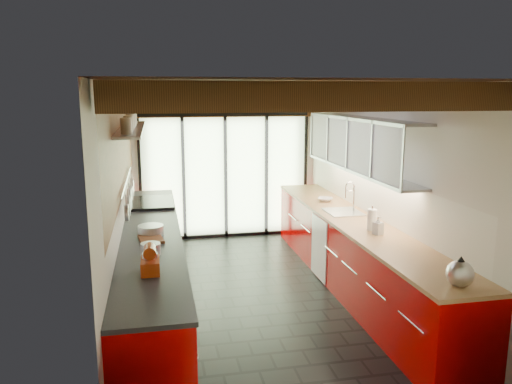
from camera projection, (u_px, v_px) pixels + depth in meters
ground at (257, 296)px, 6.28m from camera, size 5.50×5.50×0.00m
room_shell at (257, 166)px, 5.95m from camera, size 5.50×5.50×5.50m
ceiling_beams at (251, 97)px, 6.16m from camera, size 3.14×5.06×4.90m
glass_door at (225, 143)px, 8.54m from camera, size 2.95×0.10×2.90m
left_counter at (152, 268)px, 5.94m from camera, size 0.68×5.00×0.92m
range_stove at (152, 234)px, 7.33m from camera, size 0.66×0.90×0.97m
right_counter at (353, 254)px, 6.44m from camera, size 0.68×5.00×0.92m
sink_assembly at (344, 210)px, 6.73m from camera, size 0.45×0.52×0.43m
upper_cabinets_right at (360, 144)px, 6.48m from camera, size 0.34×3.00×3.00m
left_wall_fixtures at (131, 151)px, 5.80m from camera, size 0.28×2.60×0.96m
stand_mixer at (150, 261)px, 4.48m from camera, size 0.17×0.29×0.26m
pot_large at (151, 249)px, 4.94m from camera, size 0.22×0.22×0.13m
pot_small at (151, 230)px, 5.66m from camera, size 0.30×0.30×0.11m
cutting_board at (151, 239)px, 5.46m from camera, size 0.30×0.38×0.03m
kettle at (460, 272)px, 4.16m from camera, size 0.28×0.31×0.27m
paper_towel at (372, 220)px, 5.83m from camera, size 0.12×0.12×0.30m
soap_bottle at (378, 225)px, 5.67m from camera, size 0.13×0.13×0.21m
bowl at (325, 200)px, 7.42m from camera, size 0.29×0.29×0.05m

